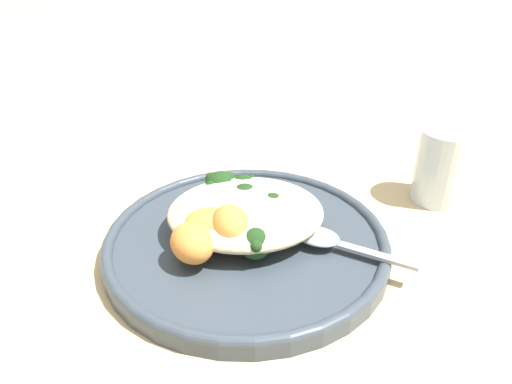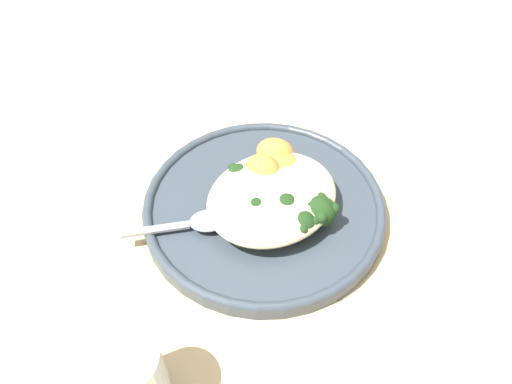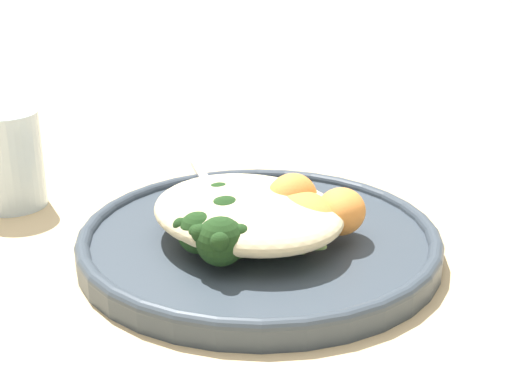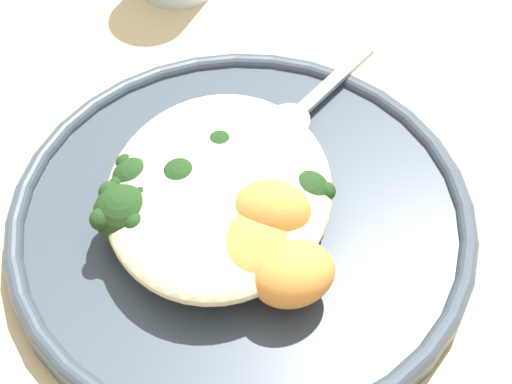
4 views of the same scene
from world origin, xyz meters
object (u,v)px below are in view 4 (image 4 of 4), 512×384
object	(u,v)px
broccoli_stalk_0	(275,215)
sweet_potato_chunk_0	(270,215)
broccoli_stalk_2	(224,193)
spoon	(291,117)
broccoli_stalk_5	(155,199)
sweet_potato_chunk_1	(251,240)
plate	(241,223)
sweet_potato_chunk_2	(293,274)
broccoli_stalk_1	(256,201)
broccoli_stalk_3	(219,183)
quinoa_mound	(220,186)
broccoli_stalk_6	(132,218)
broccoli_stalk_4	(188,194)

from	to	relation	value
broccoli_stalk_0	sweet_potato_chunk_0	size ratio (longest dim) A/B	1.85
broccoli_stalk_2	spoon	distance (m)	0.08
broccoli_stalk_5	sweet_potato_chunk_1	xyz separation A→B (m)	(0.02, 0.06, 0.00)
plate	broccoli_stalk_5	xyz separation A→B (m)	(0.01, -0.05, 0.02)
sweet_potato_chunk_2	spoon	bearing A→B (deg)	-172.69
broccoli_stalk_1	broccoli_stalk_3	size ratio (longest dim) A/B	0.83
broccoli_stalk_0	sweet_potato_chunk_0	distance (m)	0.01
broccoli_stalk_3	sweet_potato_chunk_0	xyz separation A→B (m)	(0.02, 0.03, 0.01)
plate	sweet_potato_chunk_0	xyz separation A→B (m)	(0.01, 0.02, 0.03)
quinoa_mound	sweet_potato_chunk_0	world-z (taller)	sweet_potato_chunk_0
quinoa_mound	sweet_potato_chunk_1	world-z (taller)	same
broccoli_stalk_0	sweet_potato_chunk_0	bearing A→B (deg)	-150.55
broccoli_stalk_6	sweet_potato_chunk_0	xyz separation A→B (m)	(-0.01, 0.08, 0.00)
sweet_potato_chunk_0	plate	bearing A→B (deg)	-126.22
plate	broccoli_stalk_6	bearing A→B (deg)	-66.91
broccoli_stalk_2	sweet_potato_chunk_1	xyz separation A→B (m)	(0.04, 0.02, 0.01)
broccoli_stalk_1	broccoli_stalk_2	xyz separation A→B (m)	(-0.00, -0.02, -0.00)
sweet_potato_chunk_0	broccoli_stalk_3	bearing A→B (deg)	-125.27
broccoli_stalk_6	plate	bearing A→B (deg)	-143.01
plate	spoon	distance (m)	0.08
quinoa_mound	sweet_potato_chunk_0	bearing A→B (deg)	58.45
sweet_potato_chunk_2	plate	bearing A→B (deg)	-143.23
quinoa_mound	broccoli_stalk_4	bearing A→B (deg)	-65.90
sweet_potato_chunk_1	quinoa_mound	bearing A→B (deg)	-146.29
broccoli_stalk_3	sweet_potato_chunk_2	bearing A→B (deg)	-146.13
broccoli_stalk_0	broccoli_stalk_1	size ratio (longest dim) A/B	0.91
plate	broccoli_stalk_1	bearing A→B (deg)	94.55
broccoli_stalk_6	sweet_potato_chunk_0	bearing A→B (deg)	-158.29
sweet_potato_chunk_0	sweet_potato_chunk_2	world-z (taller)	sweet_potato_chunk_0
broccoli_stalk_3	broccoli_stalk_0	bearing A→B (deg)	-122.97
plate	quinoa_mound	bearing A→B (deg)	-113.49
broccoli_stalk_6	quinoa_mound	bearing A→B (deg)	-132.34
broccoli_stalk_2	quinoa_mound	bearing A→B (deg)	64.68
broccoli_stalk_6	sweet_potato_chunk_1	size ratio (longest dim) A/B	1.28
plate	broccoli_stalk_5	bearing A→B (deg)	-81.89
broccoli_stalk_2	sweet_potato_chunk_1	distance (m)	0.04
plate	broccoli_stalk_6	distance (m)	0.07
quinoa_mound	sweet_potato_chunk_2	world-z (taller)	same
quinoa_mound	broccoli_stalk_5	bearing A→B (deg)	-71.02
quinoa_mound	broccoli_stalk_6	size ratio (longest dim) A/B	1.88
broccoli_stalk_0	broccoli_stalk_4	distance (m)	0.05
plate	broccoli_stalk_1	world-z (taller)	broccoli_stalk_1
quinoa_mound	broccoli_stalk_2	world-z (taller)	quinoa_mound
broccoli_stalk_2	spoon	bearing A→B (deg)	-25.00
spoon	plate	bearing A→B (deg)	-163.71
plate	broccoli_stalk_5	world-z (taller)	broccoli_stalk_5
broccoli_stalk_2	broccoli_stalk_3	xyz separation A→B (m)	(-0.01, -0.00, 0.00)
broccoli_stalk_0	broccoli_stalk_5	bearing A→B (deg)	134.88
sweet_potato_chunk_0	sweet_potato_chunk_2	distance (m)	0.04
sweet_potato_chunk_1	broccoli_stalk_5	bearing A→B (deg)	-110.80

